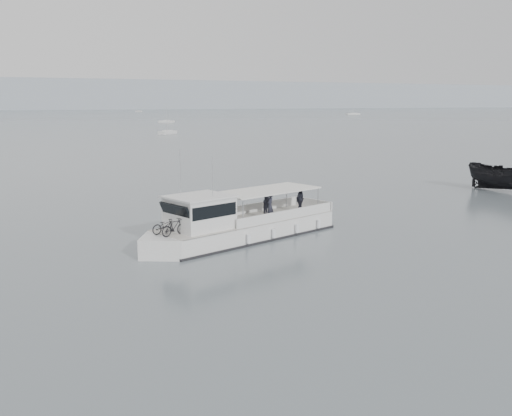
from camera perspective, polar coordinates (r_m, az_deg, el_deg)
name	(u,v)px	position (r m, az deg, el deg)	size (l,w,h in m)	color
ground	(212,254)	(27.66, -4.45, -4.61)	(1400.00, 1400.00, 0.00)	slate
tour_boat	(232,225)	(29.93, -2.37, -1.76)	(12.09, 6.10, 5.12)	white
dark_motorboat	(504,177)	(50.91, 23.54, 2.89)	(2.34, 6.21, 2.40)	black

